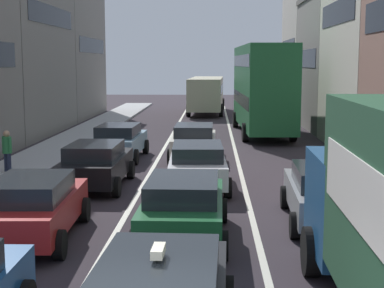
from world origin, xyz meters
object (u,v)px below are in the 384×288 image
at_px(sedan_left_lane_fourth, 119,141).
at_px(bus_mid_queue_primary, 263,85).
at_px(sedan_centre_lane_second, 183,206).
at_px(hatchback_centre_lane_third, 198,164).
at_px(pedestrian_mid_sidewalk, 7,150).
at_px(sedan_left_lane_third, 96,164).
at_px(sedan_right_lane_behind_truck, 326,193).
at_px(coupe_centre_lane_fourth, 194,141).
at_px(wagon_left_lane_second, 33,206).
at_px(bus_far_queue_secondary, 207,92).

xyz_separation_m(sedan_left_lane_fourth, bus_mid_queue_primary, (6.84, 8.89, 2.03)).
bearing_deg(sedan_centre_lane_second, sedan_left_lane_fourth, 17.12).
xyz_separation_m(hatchback_centre_lane_third, pedestrian_mid_sidewalk, (-7.03, 2.00, 0.15)).
distance_m(sedan_left_lane_third, sedan_left_lane_fourth, 5.78).
xyz_separation_m(sedan_right_lane_behind_truck, bus_mid_queue_primary, (-0.08, 18.81, 2.03)).
xyz_separation_m(sedan_left_lane_fourth, pedestrian_mid_sidewalk, (-3.51, -3.81, 0.15)).
relative_size(hatchback_centre_lane_third, sedan_left_lane_fourth, 1.00).
height_order(hatchback_centre_lane_third, coupe_centre_lane_fourth, same).
relative_size(sedan_centre_lane_second, coupe_centre_lane_fourth, 1.00).
bearing_deg(pedestrian_mid_sidewalk, sedan_left_lane_fourth, 175.57).
height_order(bus_mid_queue_primary, pedestrian_mid_sidewalk, bus_mid_queue_primary).
bearing_deg(coupe_centre_lane_fourth, wagon_left_lane_second, 164.26).
xyz_separation_m(sedan_left_lane_third, sedan_left_lane_fourth, (-0.15, 5.78, 0.00)).
relative_size(hatchback_centre_lane_third, sedan_right_lane_behind_truck, 1.00).
relative_size(sedan_left_lane_third, bus_far_queue_secondary, 0.41).
height_order(sedan_right_lane_behind_truck, pedestrian_mid_sidewalk, pedestrian_mid_sidewalk).
bearing_deg(sedan_left_lane_third, wagon_left_lane_second, 177.56).
bearing_deg(wagon_left_lane_second, sedan_left_lane_third, -5.45).
bearing_deg(sedan_centre_lane_second, wagon_left_lane_second, 92.68).
distance_m(wagon_left_lane_second, sedan_left_lane_third, 5.80).
xyz_separation_m(wagon_left_lane_second, sedan_left_lane_fourth, (0.16, 11.57, 0.00)).
height_order(hatchback_centre_lane_third, pedestrian_mid_sidewalk, pedestrian_mid_sidewalk).
relative_size(bus_mid_queue_primary, bus_far_queue_secondary, 1.00).
bearing_deg(pedestrian_mid_sidewalk, sedan_left_lane_third, 99.99).
bearing_deg(pedestrian_mid_sidewalk, bus_far_queue_secondary, -156.32).
height_order(bus_mid_queue_primary, bus_far_queue_secondary, bus_mid_queue_primary).
height_order(sedan_left_lane_third, sedan_right_lane_behind_truck, same).
bearing_deg(sedan_right_lane_behind_truck, wagon_left_lane_second, 105.49).
bearing_deg(sedan_right_lane_behind_truck, sedan_centre_lane_second, 115.65).
relative_size(sedan_left_lane_third, sedan_right_lane_behind_truck, 0.99).
distance_m(sedan_left_lane_third, bus_mid_queue_primary, 16.25).
xyz_separation_m(wagon_left_lane_second, sedan_right_lane_behind_truck, (7.08, 1.65, 0.00)).
height_order(sedan_left_lane_third, sedan_left_lane_fourth, same).
bearing_deg(pedestrian_mid_sidewalk, sedan_right_lane_behind_truck, 97.87).
bearing_deg(hatchback_centre_lane_third, bus_far_queue_secondary, -1.79).
distance_m(sedan_centre_lane_second, sedan_left_lane_third, 6.52).
xyz_separation_m(sedan_right_lane_behind_truck, pedestrian_mid_sidewalk, (-10.43, 6.11, 0.15)).
bearing_deg(hatchback_centre_lane_third, sedan_right_lane_behind_truck, -142.20).
bearing_deg(wagon_left_lane_second, pedestrian_mid_sidewalk, 21.00).
distance_m(bus_mid_queue_primary, pedestrian_mid_sidewalk, 16.49).
distance_m(sedan_right_lane_behind_truck, bus_far_queue_secondary, 33.26).
height_order(wagon_left_lane_second, bus_mid_queue_primary, bus_mid_queue_primary).
xyz_separation_m(sedan_left_lane_third, coupe_centre_lane_fourth, (3.06, 5.90, 0.00)).
height_order(wagon_left_lane_second, bus_far_queue_secondary, bus_far_queue_secondary).
height_order(wagon_left_lane_second, sedan_left_lane_third, same).
xyz_separation_m(sedan_centre_lane_second, pedestrian_mid_sidewalk, (-6.85, 7.65, 0.15)).
distance_m(wagon_left_lane_second, bus_far_queue_secondary, 34.93).
distance_m(sedan_centre_lane_second, wagon_left_lane_second, 3.50).
bearing_deg(bus_far_queue_secondary, sedan_left_lane_fourth, 173.36).
relative_size(wagon_left_lane_second, bus_far_queue_secondary, 0.41).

